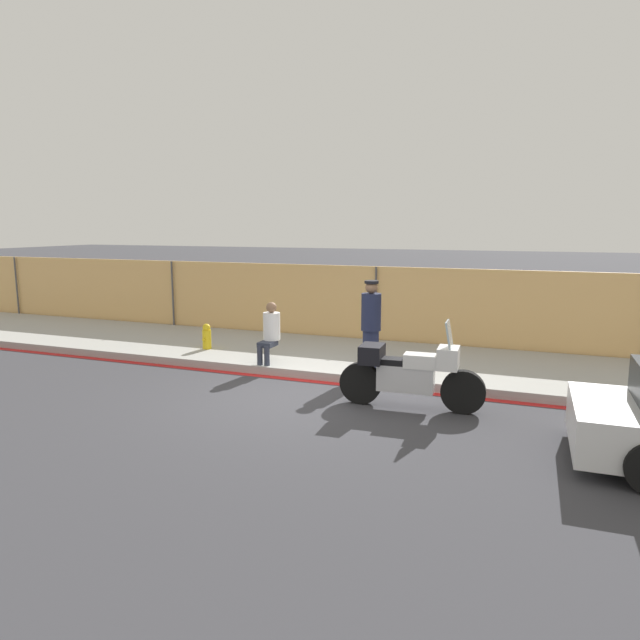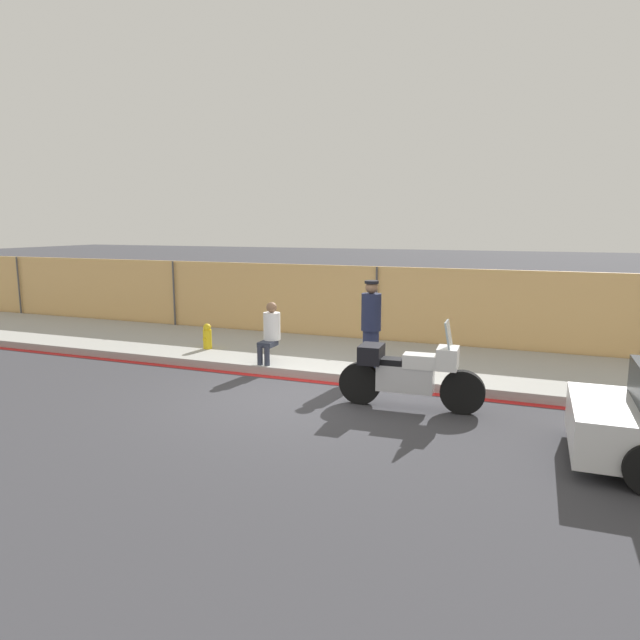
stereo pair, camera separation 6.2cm
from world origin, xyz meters
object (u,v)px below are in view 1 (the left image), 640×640
Objects in this scene: officer_standing at (371,323)px; fire_hydrant at (207,336)px; person_seated_on_curb at (270,329)px; motorcycle at (410,373)px.

officer_standing reaches higher than fire_hydrant.
person_seated_on_curb reaches higher than fire_hydrant.
officer_standing is 3.97m from fire_hydrant.
person_seated_on_curb is (-2.03, -0.34, -0.20)m from officer_standing.
motorcycle is at bearing -57.21° from officer_standing.
person_seated_on_curb is at bearing 152.38° from motorcycle.
person_seated_on_curb is 2.13× the size of fire_hydrant.
motorcycle is at bearing -24.72° from person_seated_on_curb.
fire_hydrant is (-5.09, 2.06, -0.14)m from motorcycle.
officer_standing reaches higher than motorcycle.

